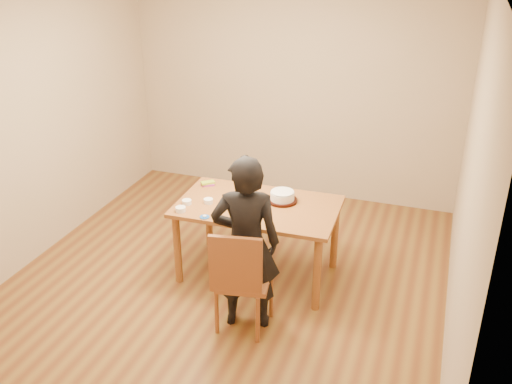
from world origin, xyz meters
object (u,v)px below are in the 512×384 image
(dining_chair, at_px, (244,280))
(cake, at_px, (282,196))
(dining_table, at_px, (258,206))
(person, at_px, (246,244))
(cake_plate, at_px, (282,200))

(dining_chair, height_order, cake, cake)
(dining_chair, relative_size, cake, 1.87)
(dining_table, height_order, cake, cake)
(person, bearing_deg, dining_chair, 73.65)
(dining_table, distance_m, dining_chair, 0.84)
(dining_chair, xyz_separation_m, cake, (0.04, 0.92, 0.36))
(dining_table, relative_size, dining_chair, 3.55)
(dining_chair, distance_m, cake_plate, 0.97)
(dining_table, xyz_separation_m, cake_plate, (0.19, 0.14, 0.03))
(dining_table, distance_m, cake, 0.25)
(cake, bearing_deg, cake_plate, 0.00)
(cake_plate, height_order, person, person)
(dining_table, height_order, dining_chair, dining_table)
(dining_table, distance_m, cake_plate, 0.24)
(dining_table, bearing_deg, cake, 34.54)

